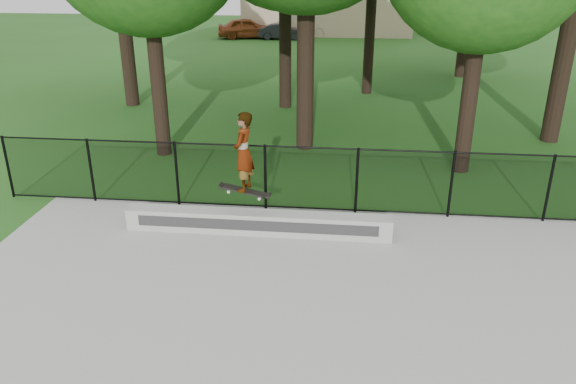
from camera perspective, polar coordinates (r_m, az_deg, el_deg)
name	(u,v)px	position (r m, az deg, el deg)	size (l,w,h in m)	color
grind_ledge	(258,222)	(11.47, -3.09, -3.10)	(5.42, 0.40, 0.45)	#B4B4AF
car_a	(247,28)	(40.42, -4.20, 16.27)	(1.62, 4.01, 1.37)	brown
car_b	(282,32)	(39.81, -0.62, 15.98)	(1.10, 2.86, 1.04)	black
car_c	(335,28)	(41.53, 4.83, 16.26)	(1.59, 3.59, 1.13)	#8F97A2
skater_airborne	(244,154)	(10.68, -4.54, 3.88)	(0.83, 0.61, 1.72)	black
chainlink_fence	(357,181)	(12.22, 7.00, 1.14)	(16.06, 0.06, 1.50)	black
distant_building	(328,2)	(43.61, 4.11, 18.71)	(12.40, 6.40, 4.30)	tan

